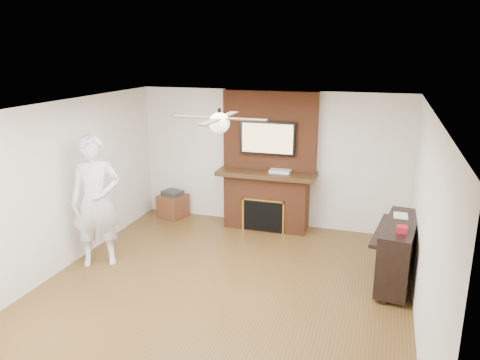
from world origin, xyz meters
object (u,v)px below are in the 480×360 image
(piano, at_px, (398,251))
(fireplace, at_px, (268,175))
(side_table, at_px, (173,205))
(person, at_px, (96,201))

(piano, bearing_deg, fireplace, 152.57)
(side_table, xyz_separation_m, piano, (4.17, -1.53, 0.24))
(side_table, bearing_deg, person, -80.10)
(fireplace, height_order, piano, fireplace)
(person, bearing_deg, fireplace, 18.16)
(fireplace, relative_size, piano, 1.74)
(person, distance_m, piano, 4.44)
(side_table, bearing_deg, fireplace, 16.59)
(fireplace, xyz_separation_m, side_table, (-1.89, -0.07, -0.75))
(side_table, relative_size, piano, 0.40)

